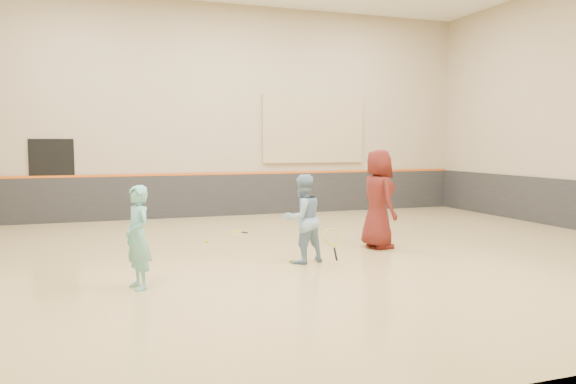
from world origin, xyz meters
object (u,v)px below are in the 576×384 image
object	(u,v)px
young_man	(378,199)
instructor	(303,219)
girl	(138,237)
spare_racket	(236,231)

from	to	relation	value
young_man	instructor	bearing A→B (deg)	111.95
instructor	young_man	distance (m)	2.09
girl	young_man	world-z (taller)	young_man
girl	instructor	bearing A→B (deg)	88.73
girl	spare_racket	bearing A→B (deg)	132.28
spare_racket	young_man	bearing A→B (deg)	-53.01
young_man	spare_racket	size ratio (longest dim) A/B	3.14
girl	spare_racket	size ratio (longest dim) A/B	2.38
young_man	spare_racket	bearing A→B (deg)	35.89
girl	young_man	xyz separation A→B (m)	(4.77, 1.69, 0.24)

